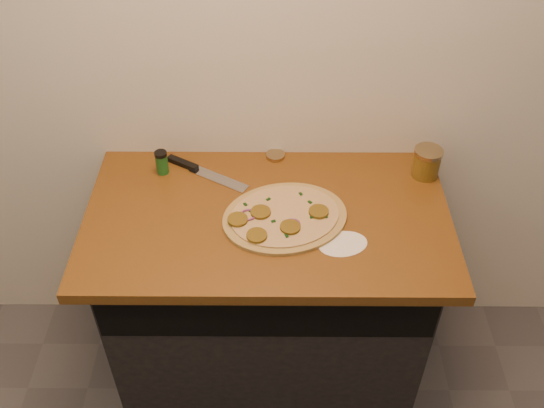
{
  "coord_description": "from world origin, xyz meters",
  "views": [
    {
      "loc": [
        0.02,
        -0.03,
        2.26
      ],
      "look_at": [
        0.02,
        1.41,
        0.95
      ],
      "focal_mm": 40.0,
      "sensor_mm": 36.0,
      "label": 1
    }
  ],
  "objects_px": {
    "salsa_jar": "(426,162)",
    "pizza": "(284,217)",
    "chefs_knife": "(199,170)",
    "spice_shaker": "(162,162)"
  },
  "relations": [
    {
      "from": "pizza",
      "to": "spice_shaker",
      "type": "xyz_separation_m",
      "value": [
        -0.43,
        0.24,
        0.03
      ]
    },
    {
      "from": "chefs_knife",
      "to": "spice_shaker",
      "type": "xyz_separation_m",
      "value": [
        -0.13,
        -0.0,
        0.04
      ]
    },
    {
      "from": "pizza",
      "to": "salsa_jar",
      "type": "distance_m",
      "value": 0.55
    },
    {
      "from": "salsa_jar",
      "to": "pizza",
      "type": "bearing_deg",
      "value": -154.9
    },
    {
      "from": "chefs_knife",
      "to": "salsa_jar",
      "type": "bearing_deg",
      "value": -0.75
    },
    {
      "from": "pizza",
      "to": "salsa_jar",
      "type": "bearing_deg",
      "value": 25.1
    },
    {
      "from": "salsa_jar",
      "to": "spice_shaker",
      "type": "relative_size",
      "value": 1.22
    },
    {
      "from": "salsa_jar",
      "to": "spice_shaker",
      "type": "height_order",
      "value": "salsa_jar"
    },
    {
      "from": "chefs_knife",
      "to": "spice_shaker",
      "type": "distance_m",
      "value": 0.13
    },
    {
      "from": "pizza",
      "to": "chefs_knife",
      "type": "distance_m",
      "value": 0.38
    }
  ]
}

